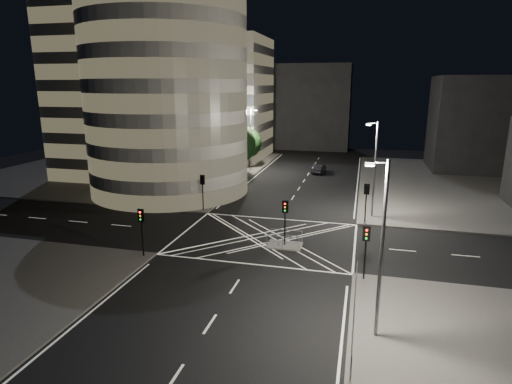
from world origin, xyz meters
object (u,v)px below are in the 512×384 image
(traffic_signal_fr, at_px, (366,196))
(street_lamp_left_far, at_px, (251,137))
(traffic_signal_fl, at_px, (203,186))
(traffic_signal_island, at_px, (285,214))
(traffic_signal_nr, at_px, (366,243))
(sedan, at_px, (319,168))
(traffic_signal_nl, at_px, (141,224))
(street_lamp_right_near, at_px, (381,245))
(street_lamp_left_near, at_px, (213,155))
(central_island, at_px, (285,245))
(street_lamp_right_far, at_px, (374,166))

(traffic_signal_fr, height_order, street_lamp_left_far, street_lamp_left_far)
(traffic_signal_fl, height_order, traffic_signal_island, same)
(traffic_signal_nr, height_order, sedan, traffic_signal_nr)
(traffic_signal_fl, distance_m, traffic_signal_nl, 13.60)
(street_lamp_right_near, bearing_deg, street_lamp_left_far, 113.21)
(traffic_signal_nr, bearing_deg, street_lamp_right_near, -84.96)
(street_lamp_left_near, bearing_deg, street_lamp_left_far, 90.00)
(traffic_signal_nl, relative_size, traffic_signal_fr, 1.00)
(traffic_signal_fl, bearing_deg, traffic_signal_fr, 0.00)
(traffic_signal_fl, distance_m, traffic_signal_island, 13.62)
(traffic_signal_fl, xyz_separation_m, sedan, (10.30, 24.49, -2.18))
(traffic_signal_nl, distance_m, street_lamp_right_near, 19.78)
(central_island, relative_size, traffic_signal_nr, 0.75)
(traffic_signal_nl, bearing_deg, street_lamp_right_near, -21.55)
(street_lamp_right_far, bearing_deg, traffic_signal_fr, -106.11)
(traffic_signal_nl, xyz_separation_m, traffic_signal_island, (10.80, 5.30, 0.00))
(traffic_signal_island, distance_m, street_lamp_left_near, 17.89)
(central_island, bearing_deg, street_lamp_right_near, -59.25)
(traffic_signal_fl, xyz_separation_m, traffic_signal_fr, (17.60, 0.00, 0.00))
(street_lamp_left_far, bearing_deg, sedan, 6.75)
(traffic_signal_fr, height_order, sedan, traffic_signal_fr)
(central_island, xyz_separation_m, street_lamp_right_far, (7.44, 10.50, 5.47))
(traffic_signal_island, height_order, street_lamp_right_far, street_lamp_right_far)
(traffic_signal_fr, relative_size, street_lamp_left_near, 0.40)
(central_island, bearing_deg, traffic_signal_nr, -37.93)
(street_lamp_left_far, relative_size, street_lamp_right_near, 1.00)
(traffic_signal_fr, xyz_separation_m, street_lamp_left_near, (-18.24, 5.20, 2.63))
(traffic_signal_nl, relative_size, street_lamp_left_near, 0.40)
(street_lamp_right_near, bearing_deg, traffic_signal_nl, 158.45)
(traffic_signal_fr, bearing_deg, sedan, 106.60)
(traffic_signal_nl, distance_m, sedan, 39.52)
(traffic_signal_nr, bearing_deg, traffic_signal_nl, 180.00)
(central_island, distance_m, traffic_signal_fr, 11.10)
(traffic_signal_island, height_order, sedan, traffic_signal_island)
(traffic_signal_fl, xyz_separation_m, street_lamp_left_far, (-0.64, 23.20, 2.63))
(central_island, height_order, traffic_signal_island, traffic_signal_island)
(central_island, xyz_separation_m, street_lamp_left_far, (-11.44, 31.50, 5.47))
(street_lamp_left_near, height_order, street_lamp_right_far, same)
(traffic_signal_fr, bearing_deg, street_lamp_left_far, 128.17)
(sedan, bearing_deg, street_lamp_left_near, 66.42)
(central_island, relative_size, street_lamp_left_far, 0.30)
(sedan, bearing_deg, traffic_signal_island, 96.83)
(traffic_signal_nr, bearing_deg, traffic_signal_island, 142.07)
(traffic_signal_nr, distance_m, street_lamp_right_far, 16.03)
(traffic_signal_island, relative_size, street_lamp_left_far, 0.40)
(traffic_signal_nl, xyz_separation_m, street_lamp_right_far, (18.24, 15.80, 2.63))
(traffic_signal_nr, bearing_deg, central_island, 142.07)
(central_island, height_order, sedan, sedan)
(central_island, xyz_separation_m, traffic_signal_fr, (6.80, 8.30, 2.84))
(traffic_signal_fr, xyz_separation_m, traffic_signal_island, (-6.80, -8.30, 0.00))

